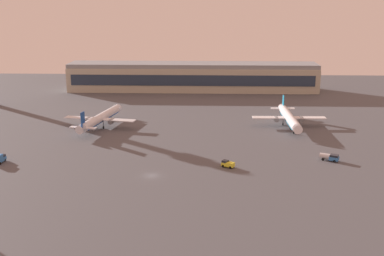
# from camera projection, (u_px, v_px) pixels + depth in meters

# --- Properties ---
(ground_plane) EXTENTS (416.00, 416.00, 0.00)m
(ground_plane) POSITION_uv_depth(u_px,v_px,m) (152.00, 176.00, 149.67)
(ground_plane) COLOR #4C4C51
(terminal_building) EXTENTS (147.26, 22.40, 16.40)m
(terminal_building) POSITION_uv_depth(u_px,v_px,m) (193.00, 77.00, 288.05)
(terminal_building) COLOR #B2AD99
(terminal_building) RESTS_ON ground
(airplane_mid_apron) EXTENTS (31.52, 40.56, 10.43)m
(airplane_mid_apron) POSITION_uv_depth(u_px,v_px,m) (289.00, 118.00, 206.49)
(airplane_mid_apron) COLOR white
(airplane_mid_apron) RESTS_ON ground
(airplane_terminal_side) EXTENTS (31.63, 40.42, 10.42)m
(airplane_terminal_side) POSITION_uv_depth(u_px,v_px,m) (100.00, 118.00, 205.02)
(airplane_terminal_side) COLOR silver
(airplane_terminal_side) RESTS_ON ground
(fuel_truck) EXTENTS (6.57, 4.72, 2.35)m
(fuel_truck) POSITION_uv_depth(u_px,v_px,m) (330.00, 157.00, 163.13)
(fuel_truck) COLOR #3372BF
(fuel_truck) RESTS_ON ground
(cargo_loader) EXTENTS (4.56, 3.83, 2.25)m
(cargo_loader) POSITION_uv_depth(u_px,v_px,m) (228.00, 164.00, 156.75)
(cargo_loader) COLOR yellow
(cargo_loader) RESTS_ON ground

